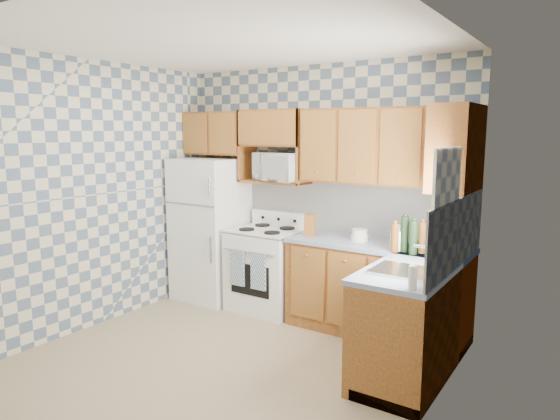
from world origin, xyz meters
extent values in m
plane|color=#887858|center=(0.00, 0.00, 0.00)|extent=(3.40, 3.40, 0.00)
cube|color=slate|center=(0.00, 1.60, 1.35)|extent=(3.40, 0.02, 2.70)
cube|color=slate|center=(1.70, 0.00, 1.35)|extent=(0.02, 3.20, 2.70)
cube|color=silver|center=(0.40, 1.59, 1.20)|extent=(2.60, 0.02, 0.56)
cube|color=silver|center=(1.69, 0.80, 1.20)|extent=(0.02, 1.60, 0.56)
cube|color=white|center=(-1.27, 1.25, 0.84)|extent=(0.75, 0.70, 1.68)
cube|color=white|center=(-0.47, 1.28, 0.45)|extent=(0.76, 0.65, 0.90)
cube|color=silver|center=(-0.47, 1.28, 0.91)|extent=(0.76, 0.65, 0.02)
cube|color=white|center=(-0.47, 1.55, 1.00)|extent=(0.76, 0.08, 0.17)
cube|color=navy|center=(-0.62, 0.93, 0.53)|extent=(0.19, 0.02, 0.39)
cube|color=navy|center=(-0.34, 0.93, 0.53)|extent=(0.19, 0.02, 0.39)
cube|color=#602C0C|center=(0.82, 1.30, 0.44)|extent=(1.75, 0.60, 0.88)
cube|color=#602C0C|center=(1.40, 0.80, 0.44)|extent=(0.60, 1.60, 0.88)
cube|color=gray|center=(0.82, 1.30, 0.90)|extent=(1.77, 0.63, 0.04)
cube|color=gray|center=(1.40, 0.80, 0.90)|extent=(0.63, 1.60, 0.04)
cube|color=#602C0C|center=(0.82, 1.44, 1.85)|extent=(1.75, 0.33, 0.74)
cube|color=#602C0C|center=(-1.29, 1.44, 1.97)|extent=(0.82, 0.33, 0.50)
cube|color=#602C0C|center=(1.53, 1.25, 1.85)|extent=(0.33, 0.70, 0.74)
cube|color=#602C0C|center=(-0.47, 1.44, 1.44)|extent=(0.80, 0.33, 0.03)
imported|color=white|center=(-0.37, 1.41, 1.61)|extent=(0.62, 0.47, 0.31)
cube|color=#B7B7BC|center=(1.40, 0.45, 0.93)|extent=(0.48, 0.40, 0.03)
cube|color=white|center=(1.69, 0.45, 1.45)|extent=(0.02, 0.66, 0.86)
cylinder|color=black|center=(1.16, 1.10, 1.08)|extent=(0.07, 0.07, 0.32)
cylinder|color=black|center=(1.26, 1.04, 1.07)|extent=(0.07, 0.07, 0.30)
cylinder|color=brown|center=(1.31, 1.14, 1.06)|extent=(0.07, 0.07, 0.28)
cylinder|color=brown|center=(1.09, 1.04, 1.05)|extent=(0.07, 0.07, 0.26)
cube|color=brown|center=(0.11, 1.23, 1.03)|extent=(0.13, 0.13, 0.23)
cylinder|color=white|center=(1.09, 1.14, 1.01)|extent=(0.14, 0.14, 0.18)
cylinder|color=beige|center=(1.59, 0.06, 1.01)|extent=(0.06, 0.06, 0.17)
camera|label=1|loc=(2.64, -3.18, 1.99)|focal=32.00mm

